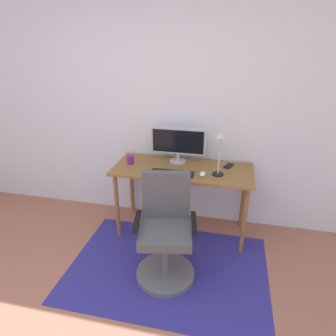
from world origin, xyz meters
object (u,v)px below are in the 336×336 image
(coffee_cup, at_px, (130,160))
(cell_phone, at_px, (229,166))
(computer_mouse, at_px, (203,174))
(office_chair, at_px, (166,237))
(desk_lamp, at_px, (220,145))
(monitor, at_px, (178,142))
(keyboard, at_px, (172,173))
(desk, at_px, (182,176))

(coffee_cup, xyz_separation_m, cell_phone, (1.03, 0.16, -0.04))
(computer_mouse, relative_size, coffee_cup, 1.08)
(cell_phone, distance_m, office_chair, 1.04)
(coffee_cup, distance_m, desk_lamp, 0.97)
(monitor, distance_m, keyboard, 0.38)
(desk, height_order, coffee_cup, coffee_cup)
(desk_lamp, height_order, office_chair, desk_lamp)
(monitor, bearing_deg, desk, -62.87)
(desk, xyz_separation_m, desk_lamp, (0.37, -0.09, 0.39))
(cell_phone, height_order, office_chair, office_chair)
(coffee_cup, bearing_deg, desk_lamp, -4.87)
(keyboard, distance_m, desk_lamp, 0.54)
(desk_lamp, distance_m, office_chair, 0.99)
(computer_mouse, xyz_separation_m, desk_lamp, (0.15, 0.05, 0.29))
(monitor, xyz_separation_m, computer_mouse, (0.30, -0.29, -0.21))
(coffee_cup, bearing_deg, computer_mouse, -9.33)
(office_chair, bearing_deg, desk, 77.04)
(computer_mouse, height_order, coffee_cup, coffee_cup)
(cell_phone, bearing_deg, monitor, -159.22)
(office_chair, bearing_deg, coffee_cup, 117.99)
(cell_phone, distance_m, desk_lamp, 0.40)
(computer_mouse, relative_size, office_chair, 0.11)
(desk, bearing_deg, keyboard, -115.80)
(monitor, relative_size, office_chair, 0.61)
(computer_mouse, distance_m, cell_phone, 0.38)
(desk, relative_size, desk_lamp, 3.22)
(computer_mouse, bearing_deg, desk, 148.59)
(desk, bearing_deg, cell_phone, 18.04)
(monitor, relative_size, cell_phone, 4.18)
(desk, xyz_separation_m, monitor, (-0.08, 0.16, 0.31))
(keyboard, xyz_separation_m, desk_lamp, (0.44, 0.08, 0.30))
(office_chair, bearing_deg, desk_lamp, 45.82)
(desk, height_order, keyboard, keyboard)
(desk, bearing_deg, monitor, 117.13)
(monitor, height_order, cell_phone, monitor)
(keyboard, distance_m, computer_mouse, 0.30)
(monitor, height_order, desk_lamp, desk_lamp)
(monitor, height_order, coffee_cup, monitor)
(desk, height_order, computer_mouse, computer_mouse)
(computer_mouse, bearing_deg, cell_phone, 49.60)
(monitor, distance_m, coffee_cup, 0.54)
(computer_mouse, distance_m, coffee_cup, 0.80)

